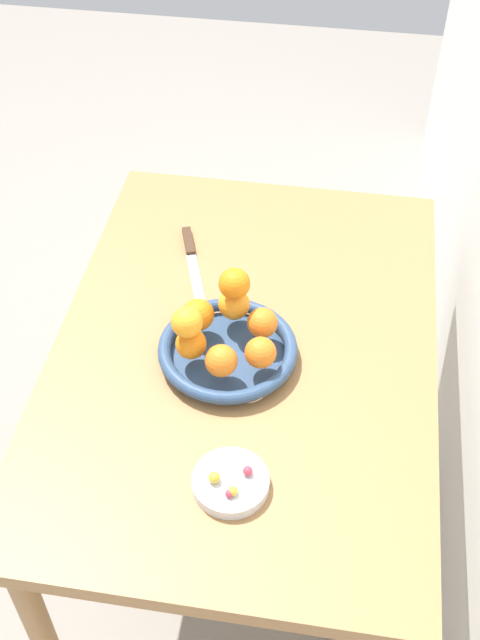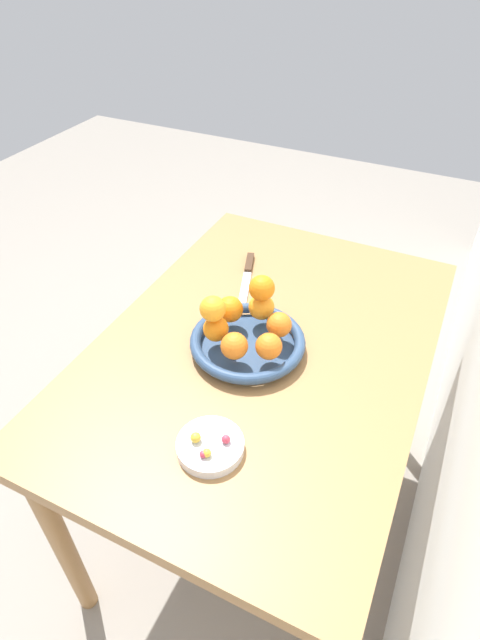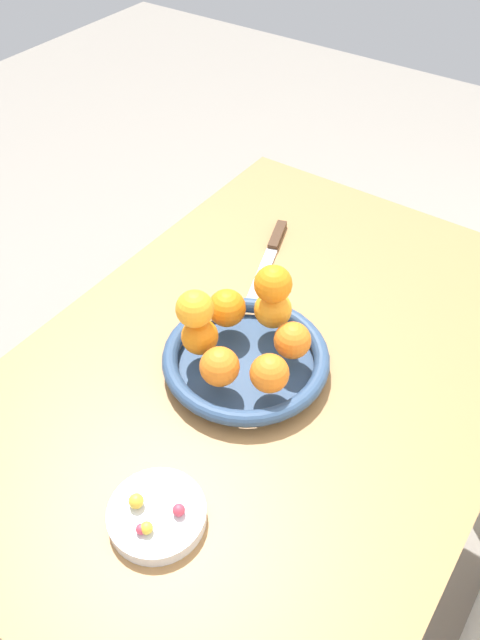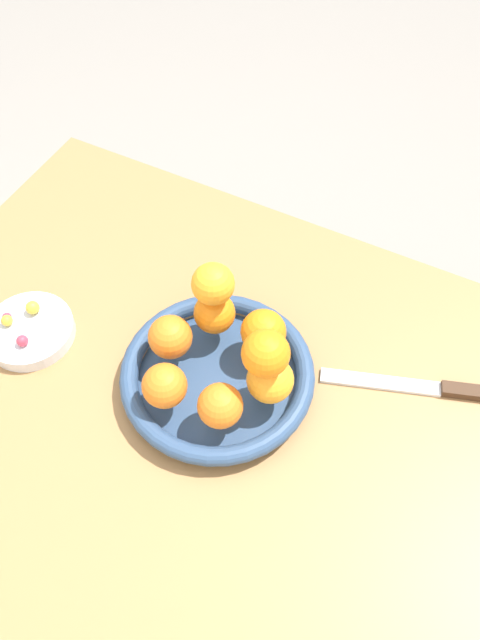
# 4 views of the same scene
# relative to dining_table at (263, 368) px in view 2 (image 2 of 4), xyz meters

# --- Properties ---
(ground_plane) EXTENTS (6.00, 6.00, 0.00)m
(ground_plane) POSITION_rel_dining_table_xyz_m (0.00, 0.00, -0.65)
(ground_plane) COLOR gray
(dining_table) EXTENTS (1.10, 0.76, 0.74)m
(dining_table) POSITION_rel_dining_table_xyz_m (0.00, 0.00, 0.00)
(dining_table) COLOR #9E7042
(dining_table) RESTS_ON ground_plane
(fruit_bowl) EXTENTS (0.27, 0.27, 0.04)m
(fruit_bowl) POSITION_rel_dining_table_xyz_m (0.04, -0.03, 0.11)
(fruit_bowl) COLOR navy
(fruit_bowl) RESTS_ON dining_table
(candy_dish) EXTENTS (0.13, 0.13, 0.02)m
(candy_dish) POSITION_rel_dining_table_xyz_m (0.33, 0.03, 0.10)
(candy_dish) COLOR silver
(candy_dish) RESTS_ON dining_table
(orange_0) EXTENTS (0.06, 0.06, 0.06)m
(orange_0) POSITION_rel_dining_table_xyz_m (-0.04, -0.03, 0.16)
(orange_0) COLOR orange
(orange_0) RESTS_ON fruit_bowl
(orange_1) EXTENTS (0.06, 0.06, 0.06)m
(orange_1) POSITION_rel_dining_table_xyz_m (0.00, -0.09, 0.16)
(orange_1) COLOR orange
(orange_1) RESTS_ON fruit_bowl
(orange_2) EXTENTS (0.06, 0.06, 0.06)m
(orange_2) POSITION_rel_dining_table_xyz_m (0.08, -0.09, 0.16)
(orange_2) COLOR orange
(orange_2) RESTS_ON fruit_bowl
(orange_3) EXTENTS (0.06, 0.06, 0.06)m
(orange_3) POSITION_rel_dining_table_xyz_m (0.11, -0.03, 0.16)
(orange_3) COLOR orange
(orange_3) RESTS_ON fruit_bowl
(orange_4) EXTENTS (0.06, 0.06, 0.06)m
(orange_4) POSITION_rel_dining_table_xyz_m (0.08, 0.04, 0.16)
(orange_4) COLOR orange
(orange_4) RESTS_ON fruit_bowl
(orange_5) EXTENTS (0.06, 0.06, 0.06)m
(orange_5) POSITION_rel_dining_table_xyz_m (0.00, 0.03, 0.16)
(orange_5) COLOR orange
(orange_5) RESTS_ON fruit_bowl
(orange_6) EXTENTS (0.06, 0.06, 0.06)m
(orange_6) POSITION_rel_dining_table_xyz_m (0.08, -0.10, 0.22)
(orange_6) COLOR orange
(orange_6) RESTS_ON orange_2
(orange_7) EXTENTS (0.06, 0.06, 0.06)m
(orange_7) POSITION_rel_dining_table_xyz_m (-0.03, -0.03, 0.22)
(orange_7) COLOR orange
(orange_7) RESTS_ON orange_0
(candy_ball_0) EXTENTS (0.01, 0.01, 0.01)m
(candy_ball_0) POSITION_rel_dining_table_xyz_m (0.36, 0.03, 0.12)
(candy_ball_0) COLOR #C6384C
(candy_ball_0) RESTS_ON candy_dish
(candy_ball_1) EXTENTS (0.02, 0.02, 0.02)m
(candy_ball_1) POSITION_rel_dining_table_xyz_m (0.36, 0.04, 0.12)
(candy_ball_1) COLOR gold
(candy_ball_1) RESTS_ON candy_dish
(candy_ball_2) EXTENTS (0.02, 0.02, 0.02)m
(candy_ball_2) POSITION_rel_dining_table_xyz_m (0.31, 0.05, 0.12)
(candy_ball_2) COLOR #C6384C
(candy_ball_2) RESTS_ON candy_dish
(candy_ball_3) EXTENTS (0.02, 0.02, 0.02)m
(candy_ball_3) POSITION_rel_dining_table_xyz_m (0.34, 0.00, 0.12)
(candy_ball_3) COLOR gold
(candy_ball_3) RESTS_ON candy_dish
(knife) EXTENTS (0.25, 0.10, 0.01)m
(knife) POSITION_rel_dining_table_xyz_m (-0.23, -0.15, 0.09)
(knife) COLOR #3F2819
(knife) RESTS_ON dining_table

